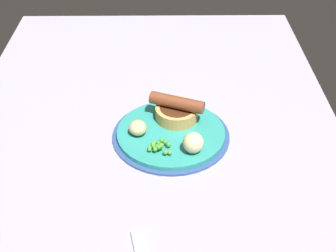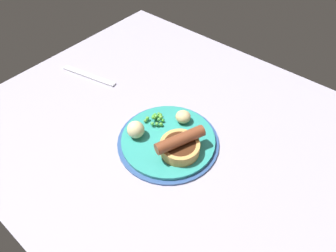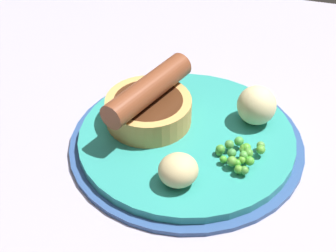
# 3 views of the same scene
# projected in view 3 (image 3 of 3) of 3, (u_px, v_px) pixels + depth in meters

# --- Properties ---
(dining_table) EXTENTS (1.10, 0.80, 0.03)m
(dining_table) POSITION_uv_depth(u_px,v_px,m) (134.00, 176.00, 0.56)
(dining_table) COLOR #9E99AD
(dining_table) RESTS_ON ground
(dinner_plate) EXTENTS (0.24, 0.24, 0.01)m
(dinner_plate) POSITION_uv_depth(u_px,v_px,m) (187.00, 141.00, 0.57)
(dinner_plate) COLOR #2D4C84
(dinner_plate) RESTS_ON dining_table
(sausage_pudding) EXTENTS (0.09, 0.12, 0.05)m
(sausage_pudding) POSITION_uv_depth(u_px,v_px,m) (153.00, 105.00, 0.57)
(sausage_pudding) COLOR tan
(sausage_pudding) RESTS_ON dinner_plate
(pea_pile) EXTENTS (0.05, 0.05, 0.02)m
(pea_pile) POSITION_uv_depth(u_px,v_px,m) (240.00, 153.00, 0.53)
(pea_pile) COLOR #57A842
(pea_pile) RESTS_ON dinner_plate
(potato_chunk_0) EXTENTS (0.04, 0.04, 0.04)m
(potato_chunk_0) POSITION_uv_depth(u_px,v_px,m) (257.00, 105.00, 0.57)
(potato_chunk_0) COLOR beige
(potato_chunk_0) RESTS_ON dinner_plate
(potato_chunk_1) EXTENTS (0.05, 0.05, 0.03)m
(potato_chunk_1) POSITION_uv_depth(u_px,v_px,m) (178.00, 170.00, 0.51)
(potato_chunk_1) COLOR #CCB77F
(potato_chunk_1) RESTS_ON dinner_plate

